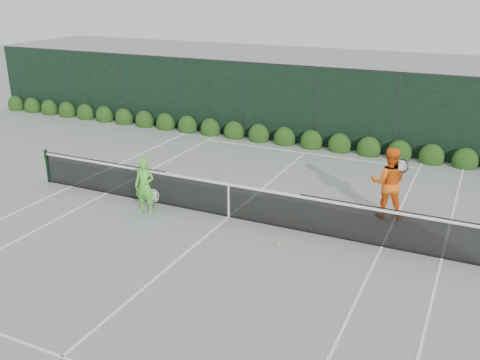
% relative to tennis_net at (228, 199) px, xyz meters
% --- Properties ---
extents(ground, '(80.00, 80.00, 0.00)m').
position_rel_tennis_net_xyz_m(ground, '(0.02, 0.00, -0.53)').
color(ground, gray).
rests_on(ground, ground).
extents(tennis_net, '(12.90, 0.10, 1.07)m').
position_rel_tennis_net_xyz_m(tennis_net, '(0.00, 0.00, 0.00)').
color(tennis_net, black).
rests_on(tennis_net, ground).
extents(player_woman, '(0.66, 0.45, 1.56)m').
position_rel_tennis_net_xyz_m(player_woman, '(-2.19, -0.69, 0.25)').
color(player_woman, '#58C83A').
rests_on(player_woman, ground).
extents(player_man, '(1.08, 0.92, 1.95)m').
position_rel_tennis_net_xyz_m(player_man, '(3.86, 1.87, 0.44)').
color(player_man, orange).
rests_on(player_man, ground).
extents(court_lines, '(11.03, 23.83, 0.01)m').
position_rel_tennis_net_xyz_m(court_lines, '(0.02, 0.00, -0.53)').
color(court_lines, white).
rests_on(court_lines, ground).
extents(windscreen_fence, '(32.00, 21.07, 3.06)m').
position_rel_tennis_net_xyz_m(windscreen_fence, '(0.02, -2.71, 0.98)').
color(windscreen_fence, black).
rests_on(windscreen_fence, ground).
extents(hedge_row, '(31.66, 0.65, 0.94)m').
position_rel_tennis_net_xyz_m(hedge_row, '(0.02, 7.15, -0.30)').
color(hedge_row, '#12360E').
rests_on(hedge_row, ground).
extents(tennis_balls, '(1.60, 1.60, 0.07)m').
position_rel_tennis_net_xyz_m(tennis_balls, '(1.27, -0.03, -0.50)').
color(tennis_balls, '#CEE733').
rests_on(tennis_balls, ground).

